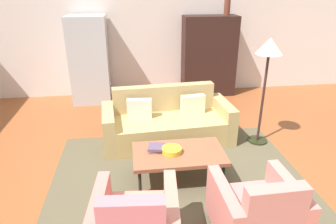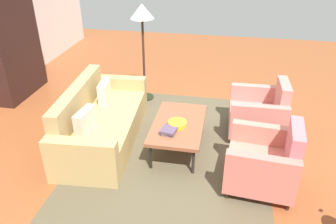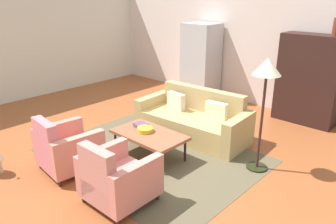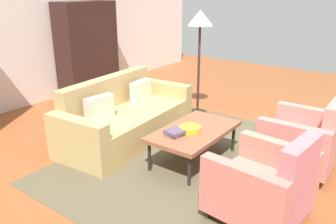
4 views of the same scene
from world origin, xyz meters
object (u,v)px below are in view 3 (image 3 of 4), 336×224
at_px(armchair_left, 65,150).
at_px(refrigerator, 201,61).
at_px(book_stack, 141,125).
at_px(coffee_table, 149,135).
at_px(armchair_right, 116,180).
at_px(floor_lamp, 266,78).
at_px(couch, 194,121).
at_px(fruit_bowl, 145,130).
at_px(cabinet, 309,80).

relative_size(armchair_left, refrigerator, 0.48).
height_order(book_stack, refrigerator, refrigerator).
xyz_separation_m(coffee_table, armchair_right, (0.60, -1.17, -0.04)).
relative_size(book_stack, floor_lamp, 0.14).
bearing_deg(couch, refrigerator, -58.79).
relative_size(coffee_table, floor_lamp, 0.70).
distance_m(armchair_left, floor_lamp, 3.12).
xyz_separation_m(armchair_left, refrigerator, (-0.82, 4.36, 0.58)).
relative_size(book_stack, refrigerator, 0.13).
xyz_separation_m(armchair_right, refrigerator, (-2.02, 4.36, 0.58)).
bearing_deg(book_stack, armchair_left, -104.50).
distance_m(couch, armchair_left, 2.43).
distance_m(armchair_left, book_stack, 1.29).
bearing_deg(fruit_bowl, floor_lamp, 28.70).
relative_size(coffee_table, armchair_right, 1.36).
xyz_separation_m(couch, armchair_right, (0.61, -2.35, 0.06)).
bearing_deg(couch, fruit_bowl, 81.74).
relative_size(armchair_left, floor_lamp, 0.51).
bearing_deg(fruit_bowl, armchair_right, -59.22).
xyz_separation_m(refrigerator, floor_lamp, (2.91, -2.32, 0.52)).
bearing_deg(armchair_left, armchair_right, 5.22).
bearing_deg(refrigerator, book_stack, -69.86).
distance_m(coffee_table, floor_lamp, 2.02).
relative_size(couch, armchair_left, 2.45).
xyz_separation_m(couch, refrigerator, (-1.42, 2.00, 0.64)).
bearing_deg(book_stack, floor_lamp, 23.86).
bearing_deg(floor_lamp, cabinet, 96.00).
height_order(coffee_table, refrigerator, refrigerator).
relative_size(cabinet, refrigerator, 0.97).
bearing_deg(armchair_right, armchair_left, 178.92).
xyz_separation_m(couch, floor_lamp, (1.50, -0.32, 1.16)).
height_order(fruit_bowl, book_stack, fruit_bowl).
bearing_deg(refrigerator, couch, -54.74).
xyz_separation_m(armchair_left, book_stack, (0.32, 1.25, 0.11)).
distance_m(armchair_left, refrigerator, 4.47).
bearing_deg(cabinet, coffee_table, -110.57).
bearing_deg(floor_lamp, coffee_table, -149.81).
bearing_deg(couch, cabinet, -124.55).
distance_m(couch, armchair_right, 2.43).
bearing_deg(coffee_table, fruit_bowl, -180.00).
xyz_separation_m(couch, cabinet, (1.24, 2.11, 0.61)).
height_order(fruit_bowl, cabinet, cabinet).
distance_m(coffee_table, refrigerator, 3.53).
distance_m(armchair_right, refrigerator, 4.84).
relative_size(book_stack, cabinet, 0.14).
relative_size(couch, refrigerator, 1.17).
relative_size(fruit_bowl, refrigerator, 0.14).
xyz_separation_m(coffee_table, book_stack, (-0.28, 0.08, 0.07)).
bearing_deg(armchair_right, book_stack, 124.23).
bearing_deg(armchair_right, cabinet, 80.84).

